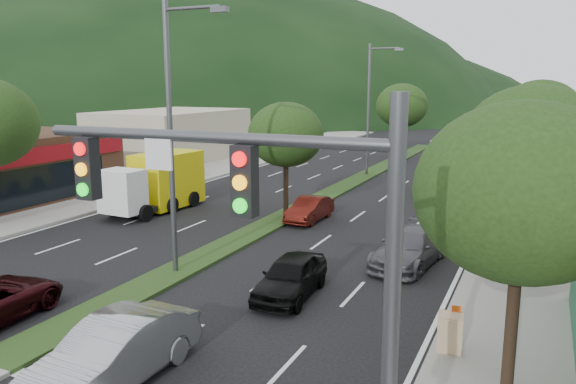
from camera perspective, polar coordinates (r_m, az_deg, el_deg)
The scene contains 23 objects.
sidewalk_right at distance 34.44m, azimuth 24.29°, elevation -1.73°, with size 5.00×90.00×0.15m, color gray.
sidewalk_left at distance 42.74m, azimuth -12.21°, elevation 1.33°, with size 6.00×90.00×0.15m, color gray.
median at distance 39.36m, azimuth 5.88°, elevation 0.67°, with size 1.60×56.00×0.12m, color #243C15.
traffic_signal at distance 8.27m, azimuth -0.11°, elevation -6.30°, with size 6.12×0.40×7.00m.
bldg_left_far at distance 53.18m, azimuth -11.73°, elevation 5.63°, with size 9.00×14.00×4.60m, color #B5AD90.
hill_far at distance 150.55m, azimuth -13.46°, elevation 8.05°, with size 176.00×132.00×82.00m, color black.
tree_r_a at distance 12.92m, azimuth 22.70°, elevation -0.02°, with size 4.60×4.60×6.63m.
tree_r_b at distance 20.82m, azimuth 23.60°, elevation 4.41°, with size 4.80×4.80×6.94m.
tree_r_c at distance 28.81m, azimuth 23.92°, elevation 5.40°, with size 4.40×4.40×6.48m.
tree_r_d at distance 38.76m, azimuth 24.23°, elevation 7.24°, with size 5.00×5.00×7.17m.
tree_r_e at distance 48.76m, azimuth 24.35°, elevation 7.47°, with size 4.60×4.60×6.71m.
tree_med_near at distance 29.54m, azimuth -0.23°, elevation 5.84°, with size 4.00×4.00×6.02m.
tree_med_far at distance 54.17m, azimuth 11.50°, elevation 8.61°, with size 4.80×4.80×6.94m.
streetlight_near at distance 20.70m, azimuth -11.45°, elevation 6.60°, with size 2.60×0.25×10.00m.
streetlight_mid at distance 43.46m, azimuth 8.43°, elevation 8.92°, with size 2.60×0.25×10.00m.
sedan_silver at distance 14.48m, azimuth -17.26°, elevation -15.33°, with size 1.68×4.83×1.59m, color #9C9FA3.
car_queue_a at distance 19.12m, azimuth 0.27°, elevation -8.56°, with size 1.63×4.06×1.38m, color black.
car_queue_b at distance 22.80m, azimuth 12.27°, elevation -5.50°, with size 2.00×4.92×1.43m, color #4D4C51.
car_queue_c at distance 29.28m, azimuth 2.21°, elevation -1.75°, with size 1.32×3.79×1.25m, color #4E130D.
car_queue_d at distance 37.30m, azimuth 15.11°, elevation 0.80°, with size 2.39×5.19×1.44m, color black.
box_truck at distance 32.41m, azimuth -13.00°, elevation 0.81°, with size 2.79×6.57×3.19m.
motorhome at distance 42.03m, azimuth 17.46°, elevation 3.31°, with size 3.55×9.10×3.41m.
a_frame_sign at distance 15.62m, azimuth 16.14°, elevation -13.35°, with size 0.71×0.79×1.41m.
Camera 1 is at (12.32, -8.71, 7.11)m, focal length 35.00 mm.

